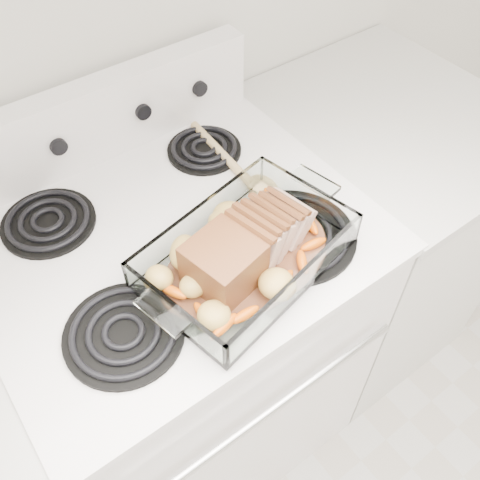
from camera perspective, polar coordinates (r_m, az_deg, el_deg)
electric_range at (r=1.45m, az=-5.68°, el=-10.78°), size 0.78×0.70×1.12m
counter_right at (r=1.73m, az=13.19°, el=0.59°), size 0.58×0.68×0.93m
baking_dish at (r=1.00m, az=0.68°, el=-1.77°), size 0.38×0.25×0.07m
pork_roast at (r=0.96m, az=-0.05°, el=-0.99°), size 0.26×0.12×0.09m
roast_vegetables at (r=1.01m, az=-0.78°, el=-0.21°), size 0.37×0.20×0.05m
wooden_spoon at (r=1.18m, az=0.40°, el=7.36°), size 0.07×0.31×0.02m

